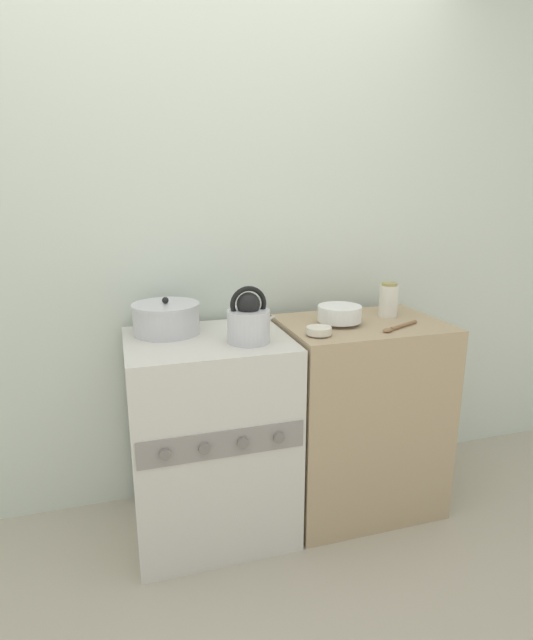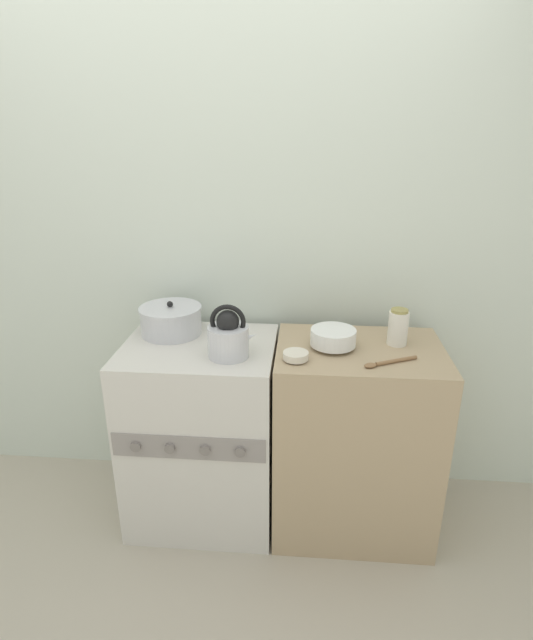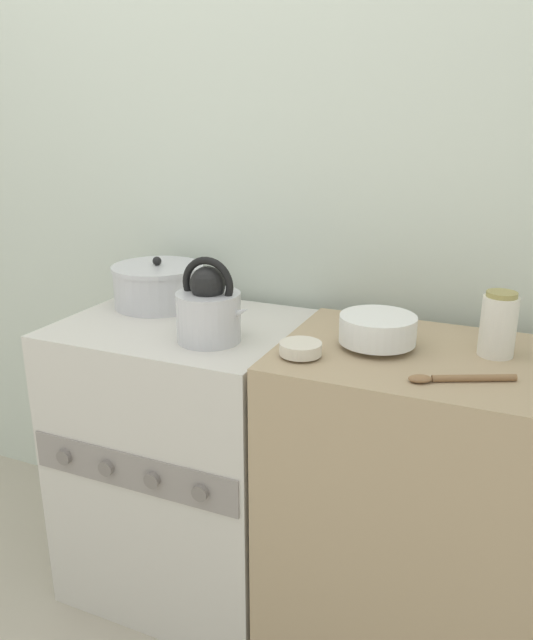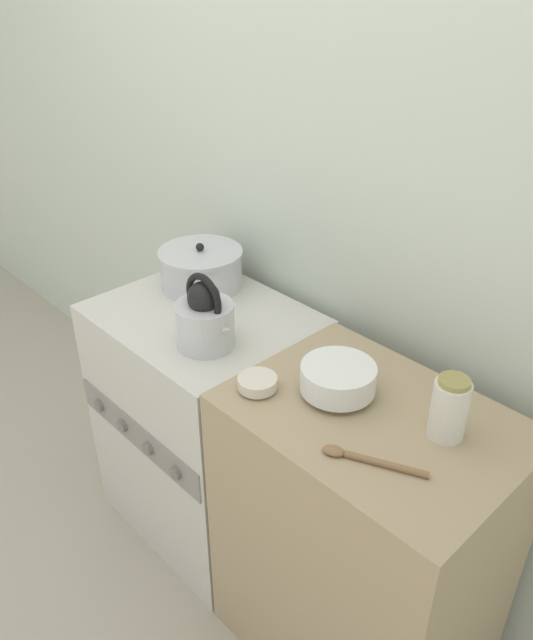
# 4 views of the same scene
# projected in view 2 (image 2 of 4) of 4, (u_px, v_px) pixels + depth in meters

# --- Properties ---
(ground_plane) EXTENTS (12.00, 12.00, 0.00)m
(ground_plane) POSITION_uv_depth(u_px,v_px,m) (195.00, 550.00, 2.27)
(ground_plane) COLOR #B2A893
(wall_back) EXTENTS (7.00, 0.06, 2.50)m
(wall_back) POSITION_uv_depth(u_px,v_px,m) (210.00, 249.00, 2.41)
(wall_back) COLOR silver
(wall_back) RESTS_ON ground_plane
(stove) EXTENTS (0.68, 0.59, 0.90)m
(stove) POSITION_uv_depth(u_px,v_px,m) (203.00, 431.00, 2.37)
(stove) COLOR beige
(stove) RESTS_ON ground_plane
(counter) EXTENTS (0.72, 0.53, 0.92)m
(counter) POSITION_uv_depth(u_px,v_px,m) (354.00, 439.00, 2.30)
(counter) COLOR tan
(counter) RESTS_ON ground_plane
(kettle) EXTENTS (0.21, 0.17, 0.23)m
(kettle) POSITION_uv_depth(u_px,v_px,m) (229.00, 337.00, 2.07)
(kettle) COLOR silver
(kettle) RESTS_ON stove
(cooking_pot) EXTENTS (0.29, 0.29, 0.16)m
(cooking_pot) POSITION_uv_depth(u_px,v_px,m) (171.00, 320.00, 2.32)
(cooking_pot) COLOR silver
(cooking_pot) RESTS_ON stove
(enamel_bowl) EXTENTS (0.19, 0.19, 0.08)m
(enamel_bowl) POSITION_uv_depth(u_px,v_px,m) (333.00, 337.00, 2.12)
(enamel_bowl) COLOR white
(enamel_bowl) RESTS_ON counter
(small_ceramic_bowl) EXTENTS (0.10, 0.10, 0.04)m
(small_ceramic_bowl) POSITION_uv_depth(u_px,v_px,m) (296.00, 356.00, 2.02)
(small_ceramic_bowl) COLOR beige
(small_ceramic_bowl) RESTS_ON counter
(storage_jar) EXTENTS (0.09, 0.09, 0.16)m
(storage_jar) POSITION_uv_depth(u_px,v_px,m) (398.00, 327.00, 2.15)
(storage_jar) COLOR silver
(storage_jar) RESTS_ON counter
(wooden_spoon) EXTENTS (0.23, 0.13, 0.02)m
(wooden_spoon) POSITION_uv_depth(u_px,v_px,m) (387.00, 362.00, 1.99)
(wooden_spoon) COLOR olive
(wooden_spoon) RESTS_ON counter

